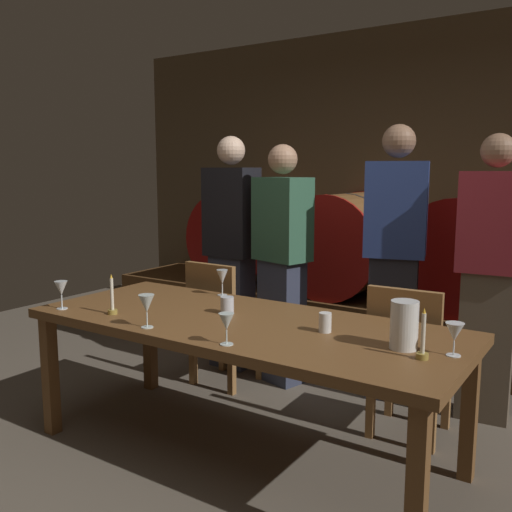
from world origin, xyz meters
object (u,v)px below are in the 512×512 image
pitcher (404,325)px  wine_glass_right (226,323)px  wine_glass_far_right (455,333)px  guest_center_left (282,263)px  wine_glass_left (222,278)px  guest_far_left (232,251)px  cup_right (325,322)px  guest_far_right (490,277)px  candle_right (423,345)px  wine_barrel_center_right (467,254)px  dining_table (242,333)px  guest_center_right (394,261)px  chair_right (408,355)px  cup_left (227,305)px  wine_barrel_far_left (249,236)px  wine_glass_far_left (61,289)px  candle_left (112,303)px  chair_left (220,317)px  wine_glass_center (147,304)px

pitcher → wine_glass_right: 0.77m
wine_glass_right → wine_glass_far_right: size_ratio=1.01×
guest_center_left → wine_glass_left: (-0.06, -0.61, -0.01)m
wine_glass_right → guest_far_left: bearing=125.2°
cup_right → guest_far_right: bearing=65.6°
guest_center_left → candle_right: guest_center_left is taller
wine_barrel_center_right → wine_glass_far_right: bearing=-78.3°
wine_glass_left → wine_glass_right: 0.99m
guest_center_left → wine_barrel_center_right: bearing=-117.5°
dining_table → guest_center_right: 1.26m
chair_right → guest_far_right: (0.30, 0.52, 0.39)m
cup_left → cup_right: (0.60, -0.03, 0.00)m
chair_right → pitcher: 0.76m
wine_barrel_far_left → wine_glass_far_left: size_ratio=5.57×
candle_right → wine_glass_far_right: candle_right is taller
wine_barrel_far_left → candle_left: wine_barrel_far_left is taller
cup_right → dining_table: bearing=-174.5°
candle_left → wine_glass_far_left: 0.33m
wine_barrel_far_left → dining_table: size_ratio=0.39×
chair_left → candle_right: 1.86m
wine_glass_left → wine_glass_far_right: (1.49, -0.38, -0.01)m
wine_glass_right → guest_far_right: bearing=63.0°
candle_left → cup_right: candle_left is taller
guest_far_left → wine_glass_center: bearing=111.7°
chair_right → candle_right: (0.30, -0.74, 0.31)m
candle_left → cup_left: candle_left is taller
wine_barrel_far_left → wine_glass_center: (1.07, -2.47, -0.02)m
chair_right → candle_left: candle_left is taller
wine_glass_center → wine_glass_left: bearing=98.8°
chair_right → wine_barrel_far_left: bearing=-37.5°
wine_barrel_far_left → wine_glass_left: 1.94m
guest_center_left → wine_glass_far_left: bearing=81.6°
guest_center_right → pitcher: (0.47, -1.17, -0.08)m
guest_center_left → cup_right: guest_center_left is taller
pitcher → wine_glass_right: pitcher is taller
wine_barrel_center_right → pitcher: size_ratio=4.13×
guest_far_left → candle_left: guest_far_left is taller
chair_left → wine_glass_far_left: bearing=75.9°
wine_barrel_far_left → guest_far_left: size_ratio=0.50×
chair_right → pitcher: bearing=103.8°
dining_table → chair_right: bearing=44.7°
guest_far_left → guest_center_left: 0.49m
wine_glass_left → cup_right: bearing=-22.3°
wine_glass_right → cup_left: (-0.32, 0.44, -0.05)m
chair_right → wine_glass_center: bearing=44.2°
wine_barrel_center_right → wine_glass_far_left: bearing=-123.1°
wine_barrel_center_right → guest_far_left: (-1.48, -1.01, 0.03)m
guest_far_right → wine_glass_right: (-0.79, -1.55, -0.04)m
chair_right → guest_center_left: guest_center_left is taller
cup_left → wine_glass_left: bearing=130.3°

